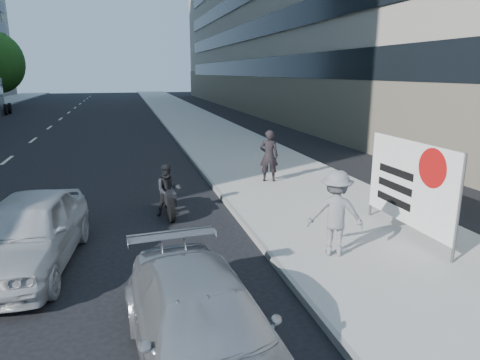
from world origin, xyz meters
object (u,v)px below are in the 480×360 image
object	(u,v)px
jogger	(336,213)
motorcycle	(168,193)
protest_banner	(410,183)
parked_sedan	(204,329)
white_sedan_near	(28,232)
pedestrian_woman	(269,156)

from	to	relation	value
jogger	motorcycle	size ratio (longest dim) A/B	0.87
protest_banner	parked_sedan	xyz separation A→B (m)	(-5.28, -3.16, -0.77)
parked_sedan	white_sedan_near	distance (m)	4.89
white_sedan_near	motorcycle	xyz separation A→B (m)	(3.03, 2.53, -0.10)
parked_sedan	jogger	bearing A→B (deg)	35.02
jogger	protest_banner	size ratio (longest dim) A/B	0.58
pedestrian_woman	white_sedan_near	size ratio (longest dim) A/B	0.41
jogger	white_sedan_near	distance (m)	6.18
parked_sedan	motorcycle	world-z (taller)	motorcycle
white_sedan_near	parked_sedan	bearing A→B (deg)	-48.32
motorcycle	parked_sedan	bearing A→B (deg)	-95.72
pedestrian_woman	protest_banner	distance (m)	5.86
pedestrian_woman	motorcycle	bearing A→B (deg)	49.78
protest_banner	parked_sedan	size ratio (longest dim) A/B	0.71
protest_banner	white_sedan_near	xyz separation A→B (m)	(-8.09, 0.84, -0.66)
white_sedan_near	protest_banner	bearing A→B (deg)	0.64
jogger	motorcycle	world-z (taller)	jogger
parked_sedan	white_sedan_near	size ratio (longest dim) A/B	1.00
protest_banner	motorcycle	bearing A→B (deg)	146.37
pedestrian_woman	parked_sedan	distance (m)	9.66
jogger	motorcycle	bearing A→B (deg)	-30.69
parked_sedan	white_sedan_near	xyz separation A→B (m)	(-2.81, 4.00, 0.11)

